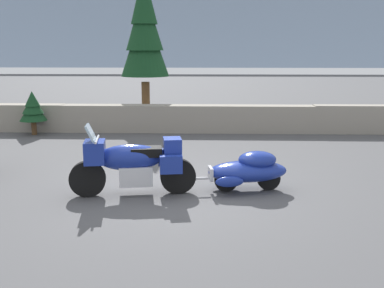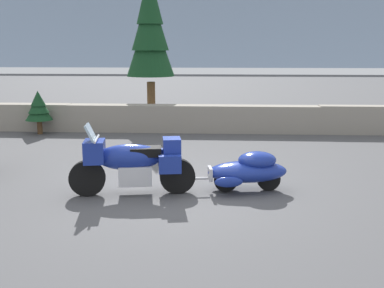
{
  "view_description": "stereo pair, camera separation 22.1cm",
  "coord_description": "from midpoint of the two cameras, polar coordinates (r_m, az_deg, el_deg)",
  "views": [
    {
      "loc": [
        0.66,
        -8.62,
        2.67
      ],
      "look_at": [
        0.35,
        0.26,
        0.85
      ],
      "focal_mm": 44.15,
      "sensor_mm": 36.0,
      "label": 1
    },
    {
      "loc": [
        0.88,
        -8.61,
        2.67
      ],
      "look_at": [
        0.35,
        0.26,
        0.85
      ],
      "focal_mm": 44.15,
      "sensor_mm": 36.0,
      "label": 2
    }
  ],
  "objects": [
    {
      "name": "pine_tree_tall",
      "position": [
        16.43,
        -4.7,
        13.65
      ],
      "size": [
        1.64,
        1.64,
        5.23
      ],
      "color": "brown",
      "rests_on": "ground"
    },
    {
      "name": "stone_guard_wall",
      "position": [
        15.16,
        -1.09,
        3.11
      ],
      "size": [
        24.0,
        0.59,
        0.9
      ],
      "color": "gray",
      "rests_on": "ground"
    },
    {
      "name": "distant_ridgeline",
      "position": [
        105.07,
        3.05,
        14.44
      ],
      "size": [
        240.0,
        80.0,
        16.0
      ],
      "primitive_type": "cube",
      "color": "#7F93AD",
      "rests_on": "ground"
    },
    {
      "name": "touring_motorcycle",
      "position": [
        8.68,
        -6.54,
        -2.14
      ],
      "size": [
        2.3,
        0.96,
        1.33
      ],
      "color": "black",
      "rests_on": "ground"
    },
    {
      "name": "pine_sapling_near",
      "position": [
        15.48,
        -17.66,
        4.27
      ],
      "size": [
        0.84,
        0.84,
        1.36
      ],
      "color": "brown",
      "rests_on": "ground"
    },
    {
      "name": "car_shaped_trailer",
      "position": [
        8.95,
        7.49,
        -3.13
      ],
      "size": [
        2.23,
        0.94,
        0.76
      ],
      "color": "black",
      "rests_on": "ground"
    },
    {
      "name": "ground_plane",
      "position": [
        9.05,
        -1.64,
        -5.59
      ],
      "size": [
        80.0,
        80.0,
        0.0
      ],
      "primitive_type": "plane",
      "color": "#4C4C4F"
    }
  ]
}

